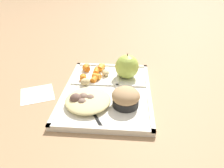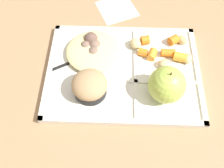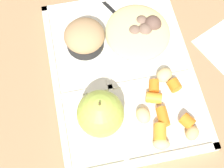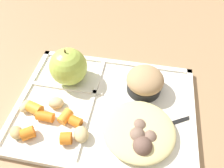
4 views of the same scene
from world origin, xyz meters
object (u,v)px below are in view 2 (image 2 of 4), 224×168
lunch_tray (124,72)px  bran_muffin (90,86)px  plastic_fork (76,60)px  green_apple (167,85)px

lunch_tray → bran_muffin: 0.11m
plastic_fork → green_apple: bearing=157.6°
lunch_tray → bran_muffin: bran_muffin is taller
lunch_tray → green_apple: size_ratio=4.13×
lunch_tray → green_apple: (-0.10, 0.06, 0.05)m
lunch_tray → plastic_fork: bearing=-12.8°
lunch_tray → plastic_fork: lunch_tray is taller
green_apple → plastic_fork: 0.25m
bran_muffin → plastic_fork: bearing=-64.1°
lunch_tray → green_apple: bearing=146.9°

